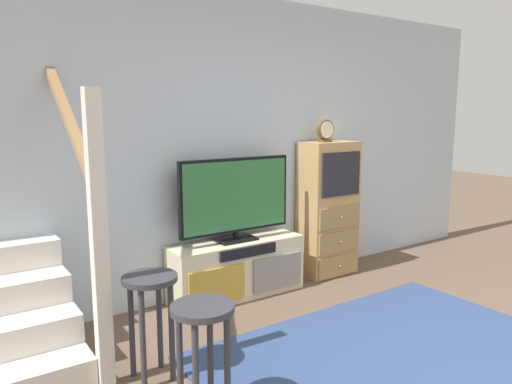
{
  "coord_description": "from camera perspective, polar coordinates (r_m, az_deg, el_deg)",
  "views": [
    {
      "loc": [
        -2.53,
        -1.37,
        1.66
      ],
      "look_at": [
        -0.23,
        2.0,
        0.98
      ],
      "focal_mm": 33.77,
      "sensor_mm": 36.0,
      "label": 1
    }
  ],
  "objects": [
    {
      "name": "back_wall",
      "position": [
        4.6,
        -0.89,
        5.55
      ],
      "size": [
        6.4,
        0.12,
        2.7
      ],
      "primitive_type": "cube",
      "color": "silver",
      "rests_on": "ground_plane"
    },
    {
      "name": "desk_clock",
      "position": [
        4.83,
        8.24,
        7.18
      ],
      "size": [
        0.19,
        0.08,
        0.22
      ],
      "color": "#4C3823",
      "rests_on": "side_cabinet"
    },
    {
      "name": "media_console",
      "position": [
        4.43,
        -2.21,
        -9.06
      ],
      "size": [
        1.27,
        0.38,
        0.52
      ],
      "color": "beige",
      "rests_on": "ground_plane"
    },
    {
      "name": "side_cabinet",
      "position": [
        4.98,
        8.54,
        -2.0
      ],
      "size": [
        0.58,
        0.38,
        1.37
      ],
      "color": "tan",
      "rests_on": "ground_plane"
    },
    {
      "name": "bar_stool_far",
      "position": [
        3.11,
        -12.39,
        -12.59
      ],
      "size": [
        0.34,
        0.34,
        0.67
      ],
      "color": "#333338",
      "rests_on": "ground_plane"
    },
    {
      "name": "bar_stool_near",
      "position": [
        2.67,
        -6.32,
        -16.44
      ],
      "size": [
        0.34,
        0.34,
        0.66
      ],
      "color": "#333338",
      "rests_on": "ground_plane"
    },
    {
      "name": "area_rug",
      "position": [
        3.61,
        16.61,
        -18.3
      ],
      "size": [
        2.6,
        1.8,
        0.01
      ],
      "primitive_type": "cube",
      "color": "navy",
      "rests_on": "ground_plane"
    },
    {
      "name": "television",
      "position": [
        4.29,
        -2.43,
        -0.62
      ],
      "size": [
        1.1,
        0.22,
        0.75
      ],
      "color": "black",
      "rests_on": "media_console"
    }
  ]
}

